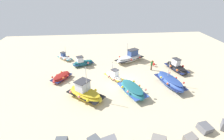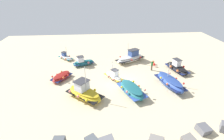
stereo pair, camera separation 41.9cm
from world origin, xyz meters
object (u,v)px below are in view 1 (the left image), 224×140
(fishing_boat_4, at_px, (176,67))
(fishing_boat_0, at_px, (130,58))
(fishing_boat_8, at_px, (65,57))
(fishing_boat_6, at_px, (83,63))
(fishing_boat_1, at_px, (132,90))
(fishing_boat_5, at_px, (61,77))
(fishing_boat_2, at_px, (114,76))
(mooring_buoy_0, at_px, (154,64))
(fishing_boat_3, at_px, (170,82))
(person_walking, at_px, (152,64))
(fishing_boat_7, at_px, (85,93))
(mooring_buoy_1, at_px, (152,62))

(fishing_boat_4, bearing_deg, fishing_boat_0, 41.82)
(fishing_boat_8, bearing_deg, fishing_boat_4, -155.02)
(fishing_boat_6, bearing_deg, fishing_boat_1, 104.56)
(fishing_boat_0, height_order, fishing_boat_6, fishing_boat_0)
(fishing_boat_0, bearing_deg, fishing_boat_4, -62.68)
(fishing_boat_5, bearing_deg, fishing_boat_6, 0.61)
(fishing_boat_2, distance_m, mooring_buoy_0, 8.00)
(fishing_boat_3, bearing_deg, fishing_boat_8, -139.91)
(fishing_boat_2, bearing_deg, fishing_boat_3, 35.44)
(fishing_boat_3, relative_size, person_walking, 3.21)
(fishing_boat_1, bearing_deg, fishing_boat_5, -136.76)
(fishing_boat_3, distance_m, fishing_boat_8, 18.75)
(fishing_boat_5, bearing_deg, fishing_boat_8, 36.37)
(fishing_boat_2, relative_size, fishing_boat_6, 0.88)
(fishing_boat_5, bearing_deg, fishing_boat_2, -62.74)
(fishing_boat_0, height_order, fishing_boat_4, fishing_boat_0)
(fishing_boat_6, distance_m, person_walking, 11.28)
(person_walking, xyz_separation_m, mooring_buoy_0, (-0.81, -1.30, -0.57))
(fishing_boat_1, distance_m, fishing_boat_2, 4.39)
(fishing_boat_2, xyz_separation_m, fishing_boat_3, (-7.24, 2.61, 0.17))
(fishing_boat_7, bearing_deg, fishing_boat_5, -13.38)
(fishing_boat_2, bearing_deg, fishing_boat_0, 115.65)
(fishing_boat_7, height_order, mooring_buoy_0, fishing_boat_7)
(fishing_boat_1, height_order, fishing_boat_3, fishing_boat_3)
(fishing_boat_4, relative_size, fishing_boat_8, 1.57)
(fishing_boat_3, distance_m, mooring_buoy_0, 6.36)
(fishing_boat_1, bearing_deg, fishing_boat_6, -165.21)
(mooring_buoy_0, bearing_deg, fishing_boat_8, -16.50)
(fishing_boat_3, relative_size, fishing_boat_7, 1.12)
(fishing_boat_1, height_order, fishing_boat_8, fishing_boat_8)
(fishing_boat_8, distance_m, person_walking, 15.46)
(mooring_buoy_1, bearing_deg, person_walking, 69.30)
(fishing_boat_4, bearing_deg, fishing_boat_7, 98.81)
(fishing_boat_1, bearing_deg, fishing_boat_4, 104.92)
(fishing_boat_5, height_order, mooring_buoy_0, fishing_boat_5)
(fishing_boat_2, xyz_separation_m, fishing_boat_7, (3.90, 4.30, 0.22))
(fishing_boat_0, bearing_deg, fishing_boat_7, -154.92)
(fishing_boat_3, relative_size, fishing_boat_5, 1.52)
(fishing_boat_2, bearing_deg, mooring_buoy_1, 88.51)
(fishing_boat_4, bearing_deg, person_walking, 67.82)
(person_walking, xyz_separation_m, mooring_buoy_1, (-0.84, -2.22, -0.58))
(fishing_boat_8, bearing_deg, fishing_boat_6, -177.74)
(fishing_boat_5, xyz_separation_m, fishing_boat_6, (-2.79, -4.60, 0.13))
(person_walking, height_order, mooring_buoy_0, person_walking)
(fishing_boat_2, distance_m, person_walking, 6.74)
(fishing_boat_4, distance_m, mooring_buoy_0, 3.57)
(fishing_boat_1, xyz_separation_m, fishing_boat_4, (-8.30, -5.93, -0.05))
(fishing_boat_1, relative_size, fishing_boat_6, 1.33)
(fishing_boat_1, height_order, person_walking, person_walking)
(fishing_boat_1, distance_m, fishing_boat_6, 11.25)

